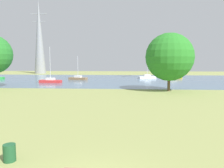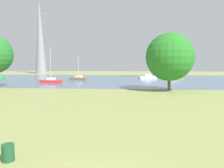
# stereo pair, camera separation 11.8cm
# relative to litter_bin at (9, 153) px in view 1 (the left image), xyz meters

# --- Properties ---
(ground_plane) EXTENTS (160.00, 160.00, 0.00)m
(ground_plane) POSITION_rel_litter_bin_xyz_m (4.19, 19.52, -0.40)
(ground_plane) COLOR #8C9351
(litter_bin) EXTENTS (0.56, 0.56, 0.80)m
(litter_bin) POSITION_rel_litter_bin_xyz_m (0.00, 0.00, 0.00)
(litter_bin) COLOR #1E512D
(litter_bin) RESTS_ON ground
(water_surface) EXTENTS (140.00, 40.00, 0.02)m
(water_surface) POSITION_rel_litter_bin_xyz_m (4.19, 47.52, -0.39)
(water_surface) COLOR slate
(water_surface) RESTS_ON ground
(sailboat_red) EXTENTS (4.89, 1.81, 7.84)m
(sailboat_red) POSITION_rel_litter_bin_xyz_m (-11.55, 37.62, 0.07)
(sailboat_red) COLOR red
(sailboat_red) RESTS_ON water_surface
(sailboat_yellow) EXTENTS (5.03, 2.86, 6.79)m
(sailboat_yellow) POSITION_rel_litter_bin_xyz_m (18.04, 52.67, 0.06)
(sailboat_yellow) COLOR yellow
(sailboat_yellow) RESTS_ON water_surface
(sailboat_white) EXTENTS (5.03, 2.85, 5.64)m
(sailboat_white) POSITION_rel_litter_bin_xyz_m (10.75, 51.58, 0.05)
(sailboat_white) COLOR white
(sailboat_white) RESTS_ON water_surface
(sailboat_brown) EXTENTS (5.02, 2.66, 6.06)m
(sailboat_brown) POSITION_rel_litter_bin_xyz_m (-7.38, 46.10, 0.05)
(sailboat_brown) COLOR brown
(sailboat_brown) RESTS_ON water_surface
(tree_east_far) EXTENTS (7.44, 7.44, 9.07)m
(tree_east_far) POSITION_rel_litter_bin_xyz_m (11.85, 25.46, 4.94)
(tree_east_far) COLOR brown
(tree_east_far) RESTS_ON ground
(electricity_pylon) EXTENTS (6.40, 4.40, 29.25)m
(electricity_pylon) POSITION_rel_litter_bin_xyz_m (-29.70, 76.58, 14.24)
(electricity_pylon) COLOR gray
(electricity_pylon) RESTS_ON ground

